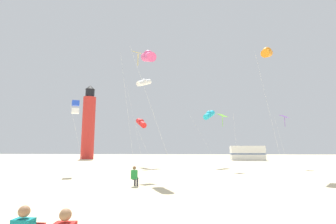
{
  "coord_description": "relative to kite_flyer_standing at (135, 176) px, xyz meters",
  "views": [
    {
      "loc": [
        1.95,
        -7.48,
        2.13
      ],
      "look_at": [
        0.55,
        9.83,
        4.76
      ],
      "focal_mm": 26.4,
      "sensor_mm": 36.0,
      "label": 1
    }
  ],
  "objects": [
    {
      "name": "ground",
      "position": [
        1.19,
        -7.12,
        -0.61
      ],
      "size": [
        200.0,
        200.0,
        0.0
      ],
      "primitive_type": "plane",
      "color": "beige"
    },
    {
      "name": "kite_flyer_standing",
      "position": [
        0.0,
        0.0,
        0.0
      ],
      "size": [
        0.38,
        0.54,
        1.16
      ],
      "rotation": [
        0.0,
        0.0,
        3.0
      ],
      "color": "#238438",
      "rests_on": "ground"
    },
    {
      "name": "kite_tube_cyan",
      "position": [
        5.82,
        16.44,
        5.84
      ],
      "size": [
        3.38,
        3.79,
        7.16
      ],
      "color": "silver",
      "rests_on": "ground"
    },
    {
      "name": "kite_tube_white",
      "position": [
        -2.72,
        17.47,
        10.5
      ],
      "size": [
        3.3,
        3.58,
        11.81
      ],
      "color": "silver",
      "rests_on": "ground"
    },
    {
      "name": "kite_tube_scarlet",
      "position": [
        -2.79,
        16.23,
        4.86
      ],
      "size": [
        2.65,
        3.0,
        6.18
      ],
      "color": "silver",
      "rests_on": "ground"
    },
    {
      "name": "kite_diamond_gold",
      "position": [
        -1.25,
        5.93,
        9.53
      ],
      "size": [
        2.13,
        2.13,
        10.83
      ],
      "color": "silver",
      "rests_on": "ground"
    },
    {
      "name": "kite_diamond_lime",
      "position": [
        6.79,
        11.21,
        4.82
      ],
      "size": [
        2.19,
        2.41,
        5.83
      ],
      "color": "silver",
      "rests_on": "ground"
    },
    {
      "name": "kite_box_blue",
      "position": [
        -6.77,
        6.17,
        5.22
      ],
      "size": [
        1.54,
        1.54,
        6.41
      ],
      "color": "silver",
      "rests_on": "ground"
    },
    {
      "name": "kite_diamond_violet",
      "position": [
        14.29,
        14.74,
        5.1
      ],
      "size": [
        1.67,
        1.67,
        6.11
      ],
      "color": "silver",
      "rests_on": "ground"
    },
    {
      "name": "kite_tube_rainbow",
      "position": [
        0.19,
        3.14,
        8.51
      ],
      "size": [
        3.1,
        3.46,
        9.83
      ],
      "color": "silver",
      "rests_on": "ground"
    },
    {
      "name": "kite_tube_orange",
      "position": [
        10.03,
        6.34,
        9.78
      ],
      "size": [
        2.0,
        2.55,
        11.1
      ],
      "color": "silver",
      "rests_on": "ground"
    },
    {
      "name": "lighthouse_distant",
      "position": [
        -19.29,
        39.37,
        7.22
      ],
      "size": [
        2.8,
        2.8,
        16.8
      ],
      "color": "red",
      "rests_on": "ground"
    },
    {
      "name": "rv_van_white",
      "position": [
        14.62,
        35.09,
        0.78
      ],
      "size": [
        6.45,
        2.37,
        2.8
      ],
      "rotation": [
        0.0,
        0.0,
        -0.01
      ],
      "color": "white",
      "rests_on": "ground"
    }
  ]
}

